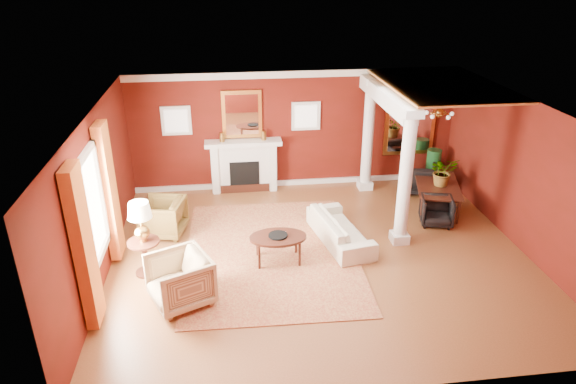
{
  "coord_description": "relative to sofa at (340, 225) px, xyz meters",
  "views": [
    {
      "loc": [
        -1.71,
        -8.47,
        5.3
      ],
      "look_at": [
        -0.56,
        0.52,
        1.15
      ],
      "focal_mm": 32.0,
      "sensor_mm": 36.0,
      "label": 1
    }
  ],
  "objects": [
    {
      "name": "flank_window_right",
      "position": [
        -0.25,
        2.99,
        1.42
      ],
      "size": [
        0.7,
        0.07,
        0.7
      ],
      "color": "silver",
      "rests_on": "room_shell"
    },
    {
      "name": "base_trim",
      "position": [
        -0.5,
        2.99,
        -0.32
      ],
      "size": [
        8.0,
        0.08,
        0.12
      ],
      "primitive_type": "cube",
      "color": "silver",
      "rests_on": "ground"
    },
    {
      "name": "left_window",
      "position": [
        -4.39,
        -1.07,
        1.04
      ],
      "size": [
        0.21,
        2.55,
        2.6
      ],
      "color": "white",
      "rests_on": "room_shell"
    },
    {
      "name": "fireplace",
      "position": [
        -1.8,
        2.84,
        0.26
      ],
      "size": [
        1.85,
        0.42,
        1.29
      ],
      "color": "silver",
      "rests_on": "ground"
    },
    {
      "name": "armchair_leopard",
      "position": [
        -3.6,
        0.77,
        0.05
      ],
      "size": [
        0.96,
        1.0,
        0.86
      ],
      "primitive_type": "imported",
      "rotation": [
        0.0,
        0.0,
        -1.8
      ],
      "color": "black",
      "rests_on": "ground"
    },
    {
      "name": "amber_ceiling",
      "position": [
        2.35,
        1.28,
        2.49
      ],
      "size": [
        2.3,
        3.4,
        0.04
      ],
      "primitive_type": "cube",
      "color": "#E48E43",
      "rests_on": "room_shell"
    },
    {
      "name": "green_urn",
      "position": [
        2.94,
        2.53,
        -0.01
      ],
      "size": [
        0.4,
        0.4,
        0.96
      ],
      "color": "#15431D",
      "rests_on": "ground"
    },
    {
      "name": "dining_chair_near",
      "position": [
        2.23,
        0.48,
        -0.04
      ],
      "size": [
        0.79,
        0.76,
        0.68
      ],
      "primitive_type": "imported",
      "rotation": [
        0.0,
        0.0,
        -0.25
      ],
      "color": "black",
      "rests_on": "ground"
    },
    {
      "name": "coffee_book",
      "position": [
        -1.33,
        -0.52,
        0.26
      ],
      "size": [
        0.14,
        0.05,
        0.2
      ],
      "primitive_type": "imported",
      "rotation": [
        0.0,
        0.0,
        -0.26
      ],
      "color": "black",
      "rests_on": "coffee_table"
    },
    {
      "name": "column_front",
      "position": [
        1.2,
        -0.17,
        1.05
      ],
      "size": [
        0.36,
        0.36,
        2.8
      ],
      "color": "silver",
      "rests_on": "ground"
    },
    {
      "name": "rug",
      "position": [
        -1.44,
        -0.28,
        -0.37
      ],
      "size": [
        3.43,
        4.5,
        0.02
      ],
      "primitive_type": "cube",
      "rotation": [
        0.0,
        0.0,
        -0.03
      ],
      "color": "maroon",
      "rests_on": "ground"
    },
    {
      "name": "overmantel_mirror",
      "position": [
        -1.8,
        2.98,
        1.52
      ],
      "size": [
        0.95,
        0.07,
        1.15
      ],
      "color": "#EDA645",
      "rests_on": "fireplace"
    },
    {
      "name": "side_table",
      "position": [
        -3.77,
        -0.69,
        0.58
      ],
      "size": [
        0.58,
        0.58,
        1.44
      ],
      "rotation": [
        0.0,
        0.0,
        -0.43
      ],
      "color": "black",
      "rests_on": "ground"
    },
    {
      "name": "armchair_stripe",
      "position": [
        -3.09,
        -1.66,
        0.1
      ],
      "size": [
        1.18,
        1.21,
        0.96
      ],
      "primitive_type": "imported",
      "rotation": [
        0.0,
        0.0,
        -1.14
      ],
      "color": "tan",
      "rests_on": "ground"
    },
    {
      "name": "ground",
      "position": [
        -0.5,
        -0.47,
        -0.38
      ],
      "size": [
        8.0,
        8.0,
        0.0
      ],
      "primitive_type": "plane",
      "color": "brown",
      "rests_on": "ground"
    },
    {
      "name": "dining_table",
      "position": [
        2.57,
        1.24,
        0.09
      ],
      "size": [
        1.02,
        1.78,
        0.94
      ],
      "primitive_type": "imported",
      "rotation": [
        0.0,
        0.0,
        1.3
      ],
      "color": "black",
      "rests_on": "ground"
    },
    {
      "name": "column_back",
      "position": [
        1.2,
        2.53,
        1.05
      ],
      "size": [
        0.36,
        0.36,
        2.8
      ],
      "color": "silver",
      "rests_on": "ground"
    },
    {
      "name": "potted_plant",
      "position": [
        2.6,
        1.21,
        0.82
      ],
      "size": [
        0.66,
        0.72,
        0.52
      ],
      "primitive_type": "imported",
      "rotation": [
        0.0,
        0.0,
        0.1
      ],
      "color": "#26591E",
      "rests_on": "dining_table"
    },
    {
      "name": "dining_chair_far",
      "position": [
        2.46,
        2.16,
        0.02
      ],
      "size": [
        0.93,
        0.9,
        0.8
      ],
      "primitive_type": "imported",
      "rotation": [
        0.0,
        0.0,
        2.89
      ],
      "color": "black",
      "rests_on": "ground"
    },
    {
      "name": "header_beam",
      "position": [
        1.2,
        1.43,
        2.24
      ],
      "size": [
        0.3,
        3.2,
        0.32
      ],
      "primitive_type": "cube",
      "color": "silver",
      "rests_on": "column_front"
    },
    {
      "name": "coffee_table",
      "position": [
        -1.33,
        -0.59,
        0.12
      ],
      "size": [
        1.08,
        1.08,
        0.54
      ],
      "rotation": [
        0.0,
        0.0,
        0.31
      ],
      "color": "black",
      "rests_on": "ground"
    },
    {
      "name": "sofa",
      "position": [
        0.0,
        0.0,
        0.0
      ],
      "size": [
        0.92,
        2.02,
        0.76
      ],
      "primitive_type": "imported",
      "rotation": [
        0.0,
        0.0,
        1.76
      ],
      "color": "beige",
      "rests_on": "ground"
    },
    {
      "name": "room_shell",
      "position": [
        -0.5,
        -0.47,
        1.64
      ],
      "size": [
        8.04,
        7.04,
        2.92
      ],
      "color": "#57110C",
      "rests_on": "ground"
    },
    {
      "name": "flank_window_left",
      "position": [
        -3.35,
        2.99,
        1.42
      ],
      "size": [
        0.7,
        0.07,
        0.7
      ],
      "color": "silver",
      "rests_on": "room_shell"
    },
    {
      "name": "crown_trim",
      "position": [
        -0.5,
        2.99,
        2.44
      ],
      "size": [
        8.0,
        0.08,
        0.16
      ],
      "primitive_type": "cube",
      "color": "silver",
      "rests_on": "room_shell"
    },
    {
      "name": "chandelier",
      "position": [
        2.4,
        1.33,
        1.87
      ],
      "size": [
        0.6,
        0.62,
        0.75
      ],
      "color": "#A57934",
      "rests_on": "room_shell"
    },
    {
      "name": "dining_mirror",
      "position": [
        2.4,
        2.98,
        1.17
      ],
      "size": [
        1.3,
        0.07,
        1.7
      ],
      "color": "#EDA645",
      "rests_on": "room_shell"
    }
  ]
}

